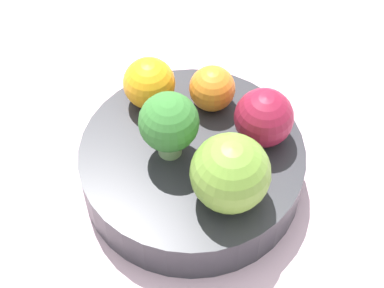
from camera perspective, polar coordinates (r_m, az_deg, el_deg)
name	(u,v)px	position (r m, az deg, el deg)	size (l,w,h in m)	color
ground_plane	(192,193)	(0.60, 0.00, -4.34)	(6.00, 6.00, 0.00)	gray
table_surface	(192,187)	(0.59, 0.00, -3.81)	(1.20, 1.20, 0.02)	silver
bowl	(192,166)	(0.56, 0.00, -1.99)	(0.19, 0.19, 0.04)	#2D2D33
broccoli	(169,124)	(0.51, -2.07, 1.83)	(0.05, 0.05, 0.06)	#99C17A
apple_red	(227,175)	(0.49, 3.12, -2.77)	(0.06, 0.06, 0.06)	olive
apple_green	(264,118)	(0.54, 6.41, 2.34)	(0.05, 0.05, 0.05)	maroon
orange_front	(212,88)	(0.56, 1.81, 4.95)	(0.04, 0.04, 0.04)	orange
orange_back	(148,84)	(0.56, -3.90, 5.38)	(0.05, 0.05, 0.05)	orange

